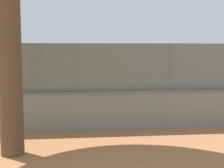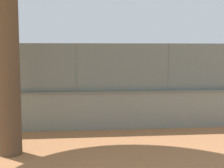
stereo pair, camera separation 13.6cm
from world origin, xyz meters
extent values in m
plane|color=#B27247|center=(0.00, 0.00, 0.00)|extent=(260.00, 260.00, 0.00)
cube|color=gray|center=(-1.83, 12.01, 0.63)|extent=(32.52, 1.12, 1.25)
cube|color=slate|center=(-1.83, 12.01, 1.29)|extent=(32.52, 1.18, 0.08)
cube|color=slate|center=(-1.83, 12.01, 2.14)|extent=(31.87, 0.84, 1.62)
cylinder|color=slate|center=(-1.83, 12.01, 2.14)|extent=(0.07, 0.07, 1.62)
cylinder|color=slate|center=(1.36, 11.92, 2.14)|extent=(0.07, 0.07, 1.62)
cylinder|color=#591919|center=(3.90, 9.67, 0.43)|extent=(0.21, 0.21, 0.85)
cylinder|color=#591919|center=(3.74, 9.79, 0.43)|extent=(0.21, 0.21, 0.85)
cylinder|color=#D14C42|center=(3.82, 9.73, 1.16)|extent=(0.48, 0.48, 0.63)
cylinder|color=tan|center=(4.10, 9.58, 1.29)|extent=(0.43, 0.54, 0.17)
cylinder|color=tan|center=(3.74, 10.16, 1.29)|extent=(0.43, 0.54, 0.17)
sphere|color=tan|center=(3.82, 9.73, 1.60)|extent=(0.24, 0.24, 0.24)
cylinder|color=white|center=(3.82, 9.73, 1.70)|extent=(0.35, 0.35, 0.05)
cylinder|color=black|center=(3.84, 10.30, 1.29)|extent=(0.21, 0.26, 0.04)
ellipsoid|color=#333338|center=(3.97, 10.48, 1.29)|extent=(0.20, 0.26, 0.24)
cylinder|color=navy|center=(-3.49, 0.33, 0.37)|extent=(0.16, 0.16, 0.75)
cylinder|color=navy|center=(-3.29, 0.31, 0.37)|extent=(0.16, 0.16, 0.75)
cylinder|color=beige|center=(-3.39, 0.32, 1.02)|extent=(0.37, 0.37, 0.55)
cylinder|color=#936B4C|center=(-3.68, 0.29, 1.13)|extent=(0.14, 0.53, 0.16)
cylinder|color=#936B4C|center=(-3.13, -0.01, 1.13)|extent=(0.14, 0.53, 0.16)
sphere|color=#936B4C|center=(-3.39, 0.32, 1.41)|extent=(0.21, 0.21, 0.21)
cylinder|color=red|center=(-3.39, 0.32, 1.50)|extent=(0.24, 0.24, 0.05)
cylinder|color=black|center=(-3.15, -0.19, 1.13)|extent=(0.06, 0.30, 0.04)
ellipsoid|color=#333338|center=(-3.17, -0.41, 1.13)|extent=(0.06, 0.30, 0.24)
sphere|color=white|center=(2.74, 11.29, 0.04)|extent=(0.08, 0.08, 0.08)
cylinder|color=brown|center=(3.15, 14.32, 2.99)|extent=(0.60, 0.60, 5.97)
camera|label=1|loc=(1.67, 22.84, 2.74)|focal=51.75mm
camera|label=2|loc=(1.54, 22.86, 2.74)|focal=51.75mm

